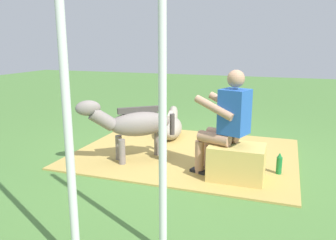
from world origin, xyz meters
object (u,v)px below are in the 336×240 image
pony_lying (171,126)px  tent_pole_left (163,109)px  hay_bale (236,163)px  soda_bottle (279,165)px  tent_pole_mid (67,114)px  person_seated (225,120)px  pony_standing (133,124)px

pony_lying → tent_pole_left: bearing=107.9°
hay_bale → soda_bottle: bearing=-146.0°
tent_pole_mid → hay_bale: bearing=-113.5°
person_seated → tent_pole_mid: tent_pole_mid is taller
pony_lying → soda_bottle: (-1.84, 1.23, -0.05)m
tent_pole_mid → person_seated: bearing=-109.3°
hay_bale → tent_pole_left: size_ratio=0.28×
soda_bottle → tent_pole_left: (0.81, 1.95, 1.01)m
soda_bottle → pony_standing: bearing=3.9°
hay_bale → tent_pole_left: bearing=78.6°
pony_lying → soda_bottle: 2.21m
tent_pole_left → soda_bottle: bearing=-112.5°
pony_standing → person_seated: bearing=172.9°
hay_bale → soda_bottle: (-0.48, -0.32, -0.07)m
pony_lying → soda_bottle: size_ratio=4.60×
pony_standing → pony_lying: size_ratio=0.83×
hay_bale → tent_pole_mid: tent_pole_mid is taller
pony_lying → tent_pole_mid: tent_pole_mid is taller
person_seated → soda_bottle: 0.90m
pony_standing → tent_pole_left: size_ratio=0.49×
tent_pole_mid → tent_pole_left: bearing=-145.4°
person_seated → tent_pole_left: size_ratio=0.57×
person_seated → pony_lying: (1.20, -1.52, -0.53)m
tent_pole_left → tent_pole_mid: bearing=34.6°
pony_standing → tent_pole_left: 2.21m
hay_bale → soda_bottle: hay_bale is taller
pony_lying → tent_pole_left: tent_pole_left is taller
pony_standing → tent_pole_mid: 2.35m
person_seated → pony_lying: person_seated is taller
hay_bale → pony_standing: bearing=-7.7°
pony_lying → person_seated: bearing=128.3°
pony_lying → pony_standing: bearing=87.3°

